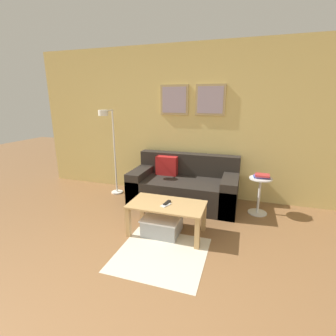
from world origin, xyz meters
TOP-DOWN VIEW (x-y plane):
  - wall_back at (0.00, 3.22)m, footprint 5.60×0.09m
  - area_rug at (0.25, 1.31)m, footprint 0.98×0.96m
  - couch at (0.14, 2.77)m, footprint 1.71×0.85m
  - coffee_table at (0.17, 1.76)m, footprint 0.95×0.51m
  - storage_bin at (0.11, 1.75)m, footprint 0.47×0.42m
  - floor_lamp at (-1.16, 2.69)m, footprint 0.21×0.46m
  - side_table at (1.30, 2.73)m, footprint 0.33×0.33m
  - book_stack at (1.32, 2.74)m, footprint 0.24×0.19m
  - remote_control at (0.17, 1.76)m, footprint 0.06×0.15m
  - cell_phone at (0.17, 1.72)m, footprint 0.11×0.15m

SIDE VIEW (x-z plane):
  - area_rug at x=0.25m, z-range 0.00..0.01m
  - storage_bin at x=0.11m, z-range 0.00..0.23m
  - couch at x=0.14m, z-range -0.11..0.67m
  - coffee_table at x=0.17m, z-range 0.13..0.54m
  - side_table at x=1.30m, z-range 0.05..0.62m
  - cell_phone at x=0.17m, z-range 0.41..0.42m
  - remote_control at x=0.17m, z-range 0.41..0.43m
  - book_stack at x=1.32m, z-range 0.57..0.62m
  - floor_lamp at x=-1.16m, z-range 0.24..1.75m
  - wall_back at x=0.00m, z-range 0.01..2.56m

